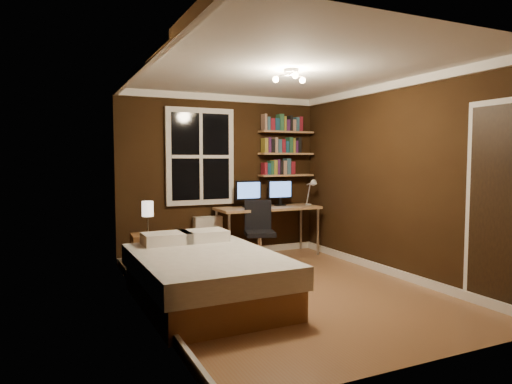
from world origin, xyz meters
name	(u,v)px	position (x,y,z in m)	size (l,w,h in m)	color
floor	(286,290)	(0.00, 0.00, 0.00)	(4.20, 4.20, 0.00)	#96613C
wall_back	(221,176)	(0.00, 2.10, 1.25)	(3.20, 0.04, 2.50)	black
wall_left	(144,186)	(-1.60, 0.00, 1.25)	(0.04, 4.20, 2.50)	black
wall_right	(396,180)	(1.60, 0.00, 1.25)	(0.04, 4.20, 2.50)	black
ceiling	(287,71)	(0.00, 0.00, 2.50)	(3.20, 4.20, 0.02)	white
window	(200,157)	(-0.35, 2.06, 1.55)	(1.06, 0.06, 1.46)	white
door	(505,209)	(1.59, -1.55, 1.02)	(0.03, 0.82, 2.05)	black
ceiling_fixture	(291,78)	(0.00, -0.10, 2.40)	(0.44, 0.44, 0.18)	beige
bookshelf_lower	(286,175)	(1.08, 1.98, 1.25)	(0.92, 0.22, 0.03)	#987449
books_row_lower	(286,167)	(1.08, 1.98, 1.38)	(0.54, 0.16, 0.23)	maroon
bookshelf_middle	(286,154)	(1.08, 1.98, 1.60)	(0.92, 0.22, 0.03)	#987449
books_row_middle	(286,146)	(1.08, 1.98, 1.73)	(0.66, 0.16, 0.23)	navy
bookshelf_upper	(286,132)	(1.08, 1.98, 1.95)	(0.92, 0.22, 0.03)	#987449
books_row_upper	(286,124)	(1.08, 1.98, 2.08)	(0.66, 0.16, 0.23)	#29613F
bed	(206,276)	(-0.99, -0.05, 0.28)	(1.43, 1.96, 0.66)	brown
nightstand	(148,254)	(-1.28, 1.44, 0.26)	(0.42, 0.42, 0.53)	brown
bedside_lamp	(148,218)	(-1.28, 1.44, 0.75)	(0.15, 0.15, 0.43)	#F4E4CF
radiator	(208,238)	(-0.27, 1.98, 0.32)	(0.43, 0.15, 0.64)	silver
desk	(268,211)	(0.65, 1.78, 0.71)	(1.62, 0.61, 0.77)	#987449
monitor_left	(248,194)	(0.35, 1.86, 0.98)	(0.42, 0.12, 0.41)	black
monitor_right	(280,193)	(0.91, 1.86, 0.98)	(0.42, 0.12, 0.41)	black
desk_lamp	(311,192)	(1.37, 1.68, 0.99)	(0.14, 0.32, 0.44)	silver
office_chair	(259,241)	(0.29, 1.33, 0.34)	(0.51, 0.51, 0.91)	black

